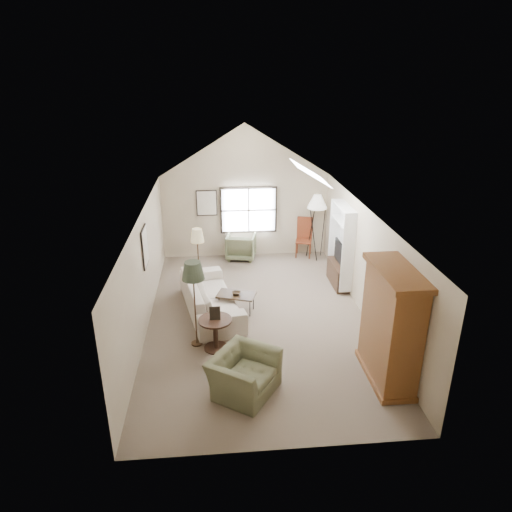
{
  "coord_description": "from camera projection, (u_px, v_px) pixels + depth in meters",
  "views": [
    {
      "loc": [
        -0.88,
        -9.26,
        5.34
      ],
      "look_at": [
        0.0,
        0.4,
        1.4
      ],
      "focal_mm": 32.0,
      "sensor_mm": 36.0,
      "label": 1
    }
  ],
  "objects": [
    {
      "name": "dark_lamp",
      "position": [
        195.0,
        304.0,
        9.26
      ],
      "size": [
        0.54,
        0.54,
        1.91
      ],
      "primitive_type": null,
      "rotation": [
        0.0,
        0.0,
        0.21
      ],
      "color": "#272E21",
      "rests_on": "ground"
    },
    {
      "name": "sofa",
      "position": [
        211.0,
        296.0,
        10.78
      ],
      "size": [
        1.61,
        2.91,
        0.8
      ],
      "primitive_type": "imported",
      "rotation": [
        0.0,
        0.0,
        1.78
      ],
      "color": "beige",
      "rests_on": "ground"
    },
    {
      "name": "wall_art",
      "position": [
        177.0,
        224.0,
        11.61
      ],
      "size": [
        1.97,
        3.71,
        0.88
      ],
      "color": "black",
      "rests_on": "room_shell"
    },
    {
      "name": "tv_panel",
      "position": [
        340.0,
        253.0,
        11.95
      ],
      "size": [
        0.05,
        0.9,
        0.55
      ],
      "primitive_type": "cube",
      "color": "black",
      "rests_on": "media_console"
    },
    {
      "name": "room_shell",
      "position": [
        258.0,
        182.0,
        9.42
      ],
      "size": [
        5.01,
        8.01,
        4.0
      ],
      "color": "#695A4B",
      "rests_on": "ground"
    },
    {
      "name": "armoire",
      "position": [
        391.0,
        326.0,
        8.18
      ],
      "size": [
        0.6,
        1.5,
        2.2
      ],
      "primitive_type": "cube",
      "color": "brown",
      "rests_on": "ground"
    },
    {
      "name": "armchair_near",
      "position": [
        244.0,
        374.0,
        8.07
      ],
      "size": [
        1.46,
        1.5,
        0.74
      ],
      "primitive_type": "imported",
      "rotation": [
        0.0,
        0.0,
        0.97
      ],
      "color": "#5E6043",
      "rests_on": "ground"
    },
    {
      "name": "tv_alcove",
      "position": [
        341.0,
        245.0,
        11.87
      ],
      "size": [
        0.32,
        1.3,
        2.1
      ],
      "primitive_type": "cube",
      "color": "white",
      "rests_on": "ground"
    },
    {
      "name": "media_console",
      "position": [
        338.0,
        274.0,
        12.18
      ],
      "size": [
        0.34,
        1.18,
        0.6
      ],
      "primitive_type": "cube",
      "color": "#382316",
      "rests_on": "ground"
    },
    {
      "name": "side_chair",
      "position": [
        304.0,
        238.0,
        13.96
      ],
      "size": [
        0.58,
        0.58,
        1.21
      ],
      "primitive_type": "cube",
      "rotation": [
        0.0,
        0.0,
        -0.27
      ],
      "color": "maroon",
      "rests_on": "ground"
    },
    {
      "name": "bowl",
      "position": [
        236.0,
        293.0,
        10.75
      ],
      "size": [
        0.27,
        0.27,
        0.05
      ],
      "primitive_type": "imported",
      "rotation": [
        0.0,
        0.0,
        -0.32
      ],
      "color": "#342715",
      "rests_on": "coffee_table"
    },
    {
      "name": "tripod_lamp",
      "position": [
        316.0,
        226.0,
        13.67
      ],
      "size": [
        0.78,
        0.78,
        2.03
      ],
      "primitive_type": null,
      "rotation": [
        0.0,
        0.0,
        -0.43
      ],
      "color": "white",
      "rests_on": "ground"
    },
    {
      "name": "tan_lamp",
      "position": [
        198.0,
        259.0,
        11.69
      ],
      "size": [
        0.41,
        0.41,
        1.72
      ],
      "primitive_type": null,
      "rotation": [
        0.0,
        0.0,
        0.21
      ],
      "color": "tan",
      "rests_on": "ground"
    },
    {
      "name": "armchair_far",
      "position": [
        241.0,
        246.0,
        13.88
      ],
      "size": [
        1.0,
        1.02,
        0.79
      ],
      "primitive_type": "imported",
      "rotation": [
        0.0,
        0.0,
        2.94
      ],
      "color": "#66694A",
      "rests_on": "ground"
    },
    {
      "name": "window",
      "position": [
        249.0,
        210.0,
        13.74
      ],
      "size": [
        1.72,
        0.08,
        1.42
      ],
      "primitive_type": "cube",
      "color": "black",
      "rests_on": "room_shell"
    },
    {
      "name": "coffee_table",
      "position": [
        236.0,
        303.0,
        10.85
      ],
      "size": [
        1.0,
        0.75,
        0.45
      ],
      "primitive_type": "cube",
      "rotation": [
        0.0,
        0.0,
        -0.32
      ],
      "color": "#352415",
      "rests_on": "ground"
    },
    {
      "name": "side_table",
      "position": [
        216.0,
        334.0,
        9.34
      ],
      "size": [
        0.81,
        0.81,
        0.69
      ],
      "primitive_type": "cylinder",
      "rotation": [
        0.0,
        0.0,
        0.21
      ],
      "color": "#362116",
      "rests_on": "ground"
    },
    {
      "name": "skylight",
      "position": [
        311.0,
        172.0,
        10.35
      ],
      "size": [
        0.8,
        1.2,
        0.52
      ],
      "primitive_type": null,
      "color": "white",
      "rests_on": "room_shell"
    }
  ]
}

